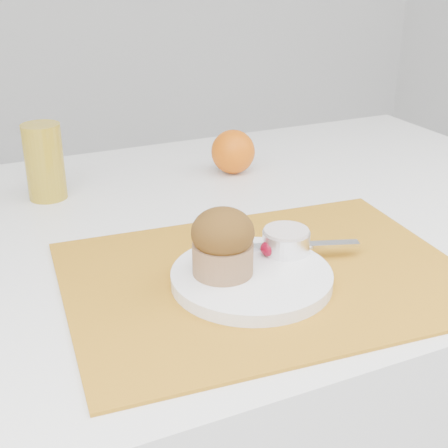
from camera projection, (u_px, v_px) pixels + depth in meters
name	position (u px, v px, depth m)	size (l,w,h in m)	color
table	(234.00, 408.00, 1.11)	(1.20, 0.80, 0.75)	white
placemat	(266.00, 276.00, 0.78)	(0.49, 0.36, 0.00)	#BC7A1A
plate	(252.00, 277.00, 0.75)	(0.20, 0.20, 0.02)	white
ramekin	(286.00, 242.00, 0.79)	(0.06, 0.06, 0.03)	white
cream	(286.00, 232.00, 0.79)	(0.06, 0.06, 0.01)	silver
raspberry_near	(242.00, 247.00, 0.79)	(0.02, 0.02, 0.02)	#600209
raspberry_far	(269.00, 248.00, 0.78)	(0.02, 0.02, 0.02)	#5E0212
butter_knife	(289.00, 246.00, 0.81)	(0.18, 0.01, 0.00)	silver
orange	(233.00, 152.00, 1.12)	(0.08, 0.08, 0.08)	orange
juice_glass	(44.00, 162.00, 1.00)	(0.06, 0.06, 0.12)	#B59521
muffin	(223.00, 242.00, 0.73)	(0.09, 0.09, 0.08)	#A3764E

